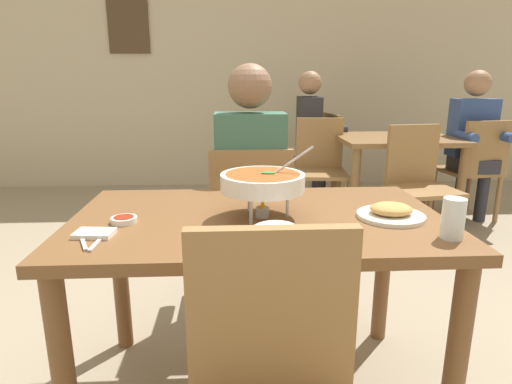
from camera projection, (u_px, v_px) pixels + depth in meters
name	position (u px, v px, depth m)	size (l,w,h in m)	color
cafe_rear_partition	(239.00, 55.00, 4.86)	(10.00, 0.10, 3.00)	beige
picture_frame_hung	(128.00, 27.00, 4.67)	(0.44, 0.03, 0.56)	#4C3823
dining_table_main	(258.00, 244.00, 1.59)	(1.35, 0.81, 0.75)	brown
chair_diner_main	(250.00, 219.00, 2.29)	(0.44, 0.44, 0.90)	olive
diner_main	(250.00, 174.00, 2.26)	(0.40, 0.45, 1.31)	#2D2D38
curry_bowl	(263.00, 182.00, 1.52)	(0.33, 0.30, 0.26)	silver
rice_plate	(275.00, 233.00, 1.33)	(0.24, 0.24, 0.06)	white
appetizer_plate	(391.00, 212.00, 1.54)	(0.24, 0.24, 0.06)	white
sauce_dish	(124.00, 220.00, 1.49)	(0.09, 0.09, 0.02)	white
napkin_folded	(94.00, 234.00, 1.36)	(0.12, 0.08, 0.02)	white
fork_utensil	(83.00, 241.00, 1.31)	(0.01, 0.17, 0.01)	silver
spoon_utensil	(99.00, 240.00, 1.32)	(0.01, 0.17, 0.01)	silver
drink_glass	(453.00, 221.00, 1.33)	(0.07, 0.07, 0.13)	silver
dining_table_far	(395.00, 152.00, 3.74)	(1.00, 0.80, 0.75)	brown
chair_bg_left	(476.00, 165.00, 3.73)	(0.50, 0.50, 0.90)	olive
chair_bg_middle	(320.00, 153.00, 4.32)	(0.50, 0.50, 0.90)	olive
chair_bg_right	(320.00, 163.00, 3.81)	(0.48, 0.48, 0.90)	olive
chair_bg_corner	(418.00, 178.00, 3.25)	(0.50, 0.50, 0.90)	olive
patron_bg_left	(474.00, 137.00, 3.74)	(0.40, 0.45, 1.31)	#2D2D38
patron_bg_middle	(312.00, 130.00, 4.21)	(0.45, 0.40, 1.31)	#2D2D38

